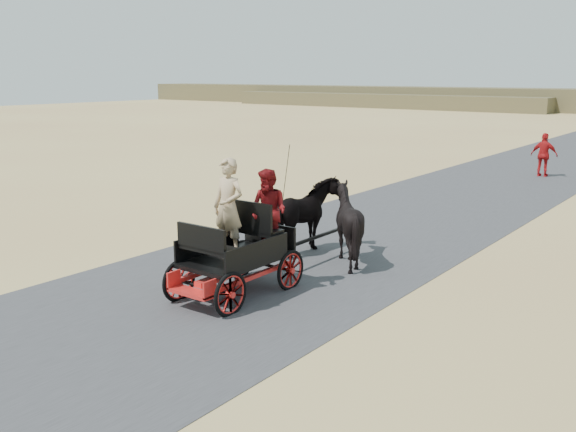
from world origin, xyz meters
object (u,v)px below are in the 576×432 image
Objects in this scene: horse_right at (348,224)px; carriage at (236,275)px; horse_left at (306,217)px; pedestrian at (544,155)px.

carriage is at bearing 79.61° from horse_right.
horse_left reaches higher than carriage.
horse_left is 1.18× the size of horse_right.
horse_left is 1.10m from horse_right.
pedestrian is (1.10, 14.73, 0.02)m from horse_left.
pedestrian reaches higher than carriage.
pedestrian reaches higher than horse_right.
carriage is at bearing 86.14° from pedestrian.
carriage is 1.20× the size of horse_left.
horse_right reaches higher than carriage.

